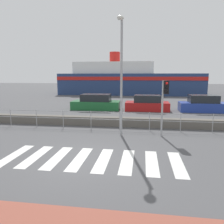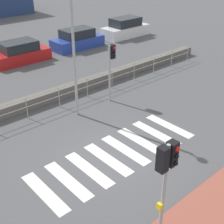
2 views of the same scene
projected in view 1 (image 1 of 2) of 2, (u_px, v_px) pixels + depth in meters
ground_plane at (84, 159)px, 8.31m from camera, size 160.00×160.00×0.00m
crosswalk at (92, 159)px, 8.26m from camera, size 6.75×2.40×0.01m
seawall at (108, 121)px, 13.77m from camera, size 24.92×0.55×0.55m
harbor_fence at (105, 117)px, 12.85m from camera, size 22.47×0.04×1.06m
traffic_light_far at (165, 96)px, 11.08m from camera, size 0.34×0.32×2.89m
streetlamp at (121, 64)px, 10.88m from camera, size 0.32×0.96×5.96m
ferry_boat at (127, 81)px, 38.12m from camera, size 23.38×8.78×7.14m
parked_car_green at (96, 103)px, 20.43m from camera, size 4.46×1.89×1.43m
parked_car_red at (147, 104)px, 19.78m from camera, size 3.90×1.84×1.40m
parked_car_blue at (203, 105)px, 19.11m from camera, size 4.00×1.74×1.46m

